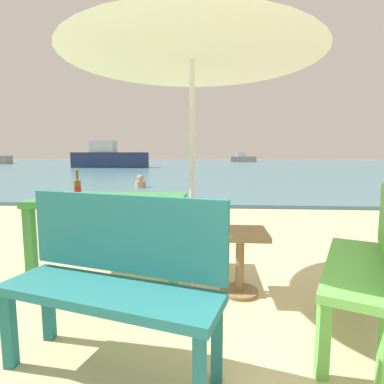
{
  "coord_description": "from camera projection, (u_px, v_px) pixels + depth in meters",
  "views": [
    {
      "loc": [
        -0.33,
        -1.62,
        1.17
      ],
      "look_at": [
        -0.66,
        3.0,
        0.6
      ],
      "focal_mm": 28.94,
      "sensor_mm": 36.0,
      "label": 1
    }
  ],
  "objects": [
    {
      "name": "ground_plane",
      "position": [
        271.0,
        365.0,
        1.73
      ],
      "size": [
        120.0,
        120.0,
        0.0
      ],
      "primitive_type": "plane",
      "color": "beige"
    },
    {
      "name": "sea_water",
      "position": [
        218.0,
        165.0,
        31.42
      ],
      "size": [
        120.0,
        50.0,
        0.08
      ],
      "primitive_type": "cube",
      "color": "teal",
      "rests_on": "ground_plane"
    },
    {
      "name": "picnic_table_green",
      "position": [
        112.0,
        208.0,
        3.02
      ],
      "size": [
        1.4,
        0.8,
        0.76
      ],
      "color": "#3D8C42",
      "rests_on": "ground_plane"
    },
    {
      "name": "beer_bottle_amber",
      "position": [
        77.0,
        187.0,
        3.0
      ],
      "size": [
        0.07,
        0.07,
        0.26
      ],
      "color": "brown",
      "rests_on": "picnic_table_green"
    },
    {
      "name": "patio_umbrella",
      "position": [
        192.0,
        36.0,
        2.5
      ],
      "size": [
        2.1,
        2.1,
        2.3
      ],
      "color": "silver",
      "rests_on": "ground_plane"
    },
    {
      "name": "side_table_wood",
      "position": [
        240.0,
        253.0,
        2.58
      ],
      "size": [
        0.44,
        0.44,
        0.54
      ],
      "color": "olive",
      "rests_on": "ground_plane"
    },
    {
      "name": "bench_teal_center",
      "position": [
        115.0,
        272.0,
        1.66
      ],
      "size": [
        1.25,
        0.67,
        0.95
      ],
      "color": "#237275",
      "rests_on": "ground_plane"
    },
    {
      "name": "bench_green_left",
      "position": [
        370.0,
        255.0,
        1.95
      ],
      "size": [
        0.82,
        1.24,
        0.95
      ],
      "color": "#60B24C",
      "rests_on": "ground_plane"
    },
    {
      "name": "swimmer_person",
      "position": [
        140.0,
        182.0,
        10.18
      ],
      "size": [
        0.34,
        0.34,
        0.41
      ],
      "color": "tan",
      "rests_on": "sea_water"
    },
    {
      "name": "boat_sailboat",
      "position": [
        243.0,
        158.0,
        42.84
      ],
      "size": [
        3.54,
        0.97,
        1.29
      ],
      "color": "gray",
      "rests_on": "sea_water"
    },
    {
      "name": "boat_ferry",
      "position": [
        109.0,
        158.0,
        24.78
      ],
      "size": [
        5.89,
        1.61,
        2.14
      ],
      "color": "navy",
      "rests_on": "sea_water"
    }
  ]
}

